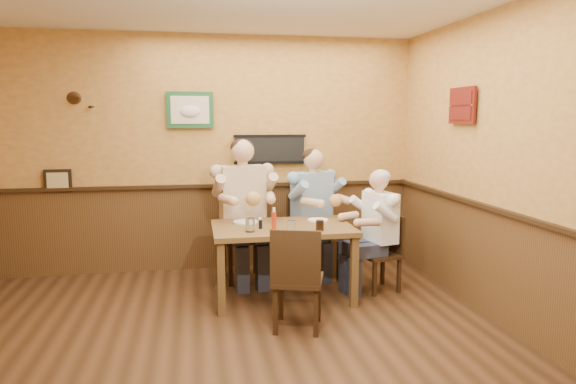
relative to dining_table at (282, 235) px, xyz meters
name	(u,v)px	position (x,y,z in m)	size (l,w,h in m)	color
room	(234,137)	(-0.56, -1.13, 1.03)	(5.02, 5.03, 2.81)	#321E0F
dining_table	(282,235)	(0.00, 0.00, 0.00)	(1.40, 0.90, 0.75)	brown
chair_back_left	(243,236)	(-0.34, 0.66, -0.16)	(0.46, 0.46, 1.00)	#322010
chair_back_right	(312,234)	(0.49, 0.78, -0.19)	(0.43, 0.43, 0.93)	#322010
chair_right_end	(379,253)	(1.05, 0.03, -0.25)	(0.38, 0.38, 0.81)	#322010
chair_near_side	(298,277)	(0.00, -0.79, -0.20)	(0.42, 0.42, 0.92)	#322010
diner_tan_shirt	(243,218)	(-0.34, 0.66, 0.06)	(0.66, 0.66, 1.44)	beige
diner_blue_polo	(312,218)	(0.49, 0.78, 0.01)	(0.61, 0.61, 1.33)	#80A1C1
diner_white_elder	(380,237)	(1.05, 0.03, -0.08)	(0.54, 0.54, 1.16)	white
water_glass_left	(250,225)	(-0.35, -0.21, 0.16)	(0.09, 0.09, 0.13)	silver
water_glass_mid	(291,226)	(0.03, -0.31, 0.15)	(0.08, 0.08, 0.12)	white
cola_tumbler	(320,225)	(0.32, -0.28, 0.14)	(0.08, 0.08, 0.10)	black
hot_sauce_bottle	(274,219)	(-0.11, -0.14, 0.19)	(0.05, 0.05, 0.19)	#B52D13
salt_shaker	(260,222)	(-0.23, 0.00, 0.14)	(0.04, 0.04, 0.09)	white
pepper_shaker	(260,224)	(-0.23, -0.09, 0.13)	(0.03, 0.03, 0.09)	black
plate_far_left	(246,222)	(-0.35, 0.22, 0.10)	(0.26, 0.26, 0.02)	silver
plate_far_right	(318,220)	(0.42, 0.19, 0.10)	(0.22, 0.22, 0.01)	white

